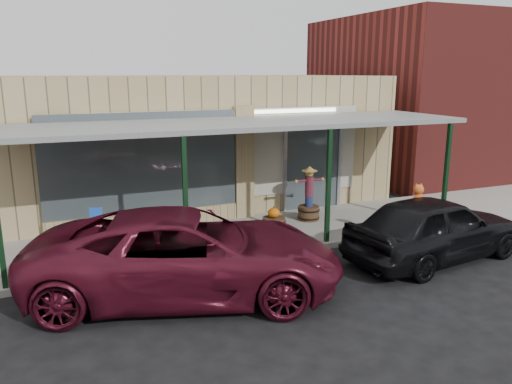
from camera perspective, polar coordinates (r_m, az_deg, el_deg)
name	(u,v)px	position (r m, az deg, el deg)	size (l,w,h in m)	color
ground	(302,292)	(10.27, 5.32, -11.33)	(120.00, 120.00, 0.00)	black
sidewalk	(240,236)	(13.31, -1.89, -5.04)	(40.00, 3.20, 0.15)	gray
storefront	(192,140)	(17.11, -7.33, 5.96)	(12.00, 6.25, 4.20)	tan
awning	(239,125)	(12.65, -1.93, 7.62)	(12.00, 3.00, 3.04)	slate
block_buildings_near	(237,88)	(18.57, -2.24, 11.83)	(61.00, 8.00, 8.00)	maroon
barrel_scarecrow	(309,202)	(14.42, 6.06, -1.13)	(0.96, 0.65, 1.57)	#523421
barrel_pumpkin	(274,223)	(13.30, 2.04, -3.55)	(0.78, 0.78, 0.72)	#523421
handicap_sign	(97,228)	(11.44, -17.71, -3.97)	(0.27, 0.09, 1.31)	gray
parked_sedan	(435,228)	(12.38, 19.77, -3.85)	(4.79, 2.46, 1.64)	black
car_maroon	(187,254)	(9.93, -7.86, -7.02)	(2.80, 6.07, 1.69)	#501021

